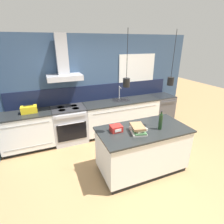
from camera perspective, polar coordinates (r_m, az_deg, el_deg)
The scene contains 11 objects.
ground_plane at distance 3.67m, azimuth 5.23°, elevation -19.19°, with size 16.00×16.00×0.00m, color #A87F51.
wall_back at distance 4.73m, azimuth -6.00°, elevation 8.94°, with size 5.60×2.15×2.60m.
counter_run_left at distance 4.58m, azimuth -25.81°, elevation -5.63°, with size 1.16×0.64×0.91m.
counter_run_sink at distance 4.97m, azimuth 3.12°, elevation -1.17°, with size 2.12×0.64×1.28m.
oven_range at distance 4.58m, azimuth -13.61°, elevation -3.98°, with size 0.81×0.66×0.91m.
dishwasher at distance 5.65m, azimuth 15.64°, elevation 0.86°, with size 0.60×0.65×0.91m.
kitchen_island at distance 3.53m, azimuth 9.82°, elevation -11.96°, with size 1.70×0.88×0.91m.
bottle_on_island at distance 3.30m, azimuth 15.56°, elevation -3.01°, with size 0.07×0.07×0.36m.
book_stack at distance 3.14m, azimuth 8.53°, elevation -5.52°, with size 0.31×0.37×0.14m.
red_supply_box at distance 3.16m, azimuth 1.37°, elevation -5.37°, with size 0.21×0.18×0.11m.
yellow_toolbox at distance 4.37m, azimuth -25.47°, elevation 0.75°, with size 0.34×0.18×0.19m.
Camera 1 is at (-1.34, -2.42, 2.41)m, focal length 28.00 mm.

